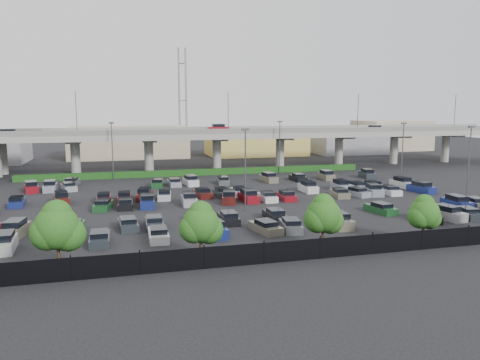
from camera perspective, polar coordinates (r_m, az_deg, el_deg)
name	(u,v)px	position (r m, az deg, el deg)	size (l,w,h in m)	color
ground	(230,199)	(66.40, -1.21, -2.31)	(280.00, 280.00, 0.00)	black
overpass	(192,137)	(96.69, -5.89, 5.26)	(150.00, 13.00, 15.80)	gray
hedge	(199,172)	(90.47, -4.99, 0.96)	(66.00, 1.60, 1.10)	#103911
fence	(308,249)	(40.29, 8.34, -8.38)	(70.00, 0.10, 2.00)	black
tree_row	(310,215)	(41.22, 8.57, -4.23)	(65.07, 3.66, 5.94)	#332316
parked_cars	(230,199)	(62.83, -1.26, -2.36)	(63.01, 41.67, 1.67)	#4F5256
light_poles	(198,155)	(66.60, -5.10, 3.11)	(66.90, 48.38, 10.30)	#48484C
distant_buildings	(220,142)	(128.50, -2.43, 4.69)	(138.00, 24.00, 9.00)	slate
comm_tower	(183,98)	(138.72, -7.01, 9.84)	(2.40, 2.40, 30.00)	#48484C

